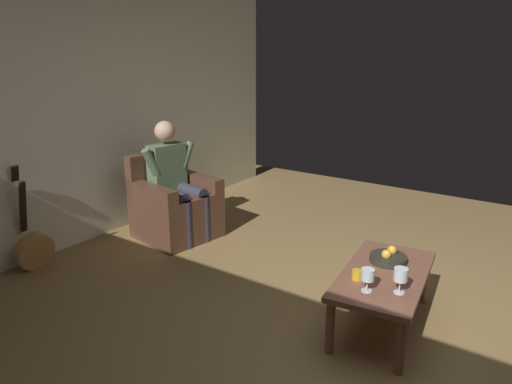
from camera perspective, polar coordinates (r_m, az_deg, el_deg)
ground_plane at (r=3.44m, az=14.37°, el=-17.00°), size 7.45×7.45×0.00m
wall_back at (r=4.89m, az=-21.51°, el=8.86°), size 6.20×0.06×2.60m
armchair at (r=4.95m, az=-10.00°, el=-1.85°), size 0.82×0.82×0.88m
person_seated at (r=4.83m, az=-9.99°, el=1.84°), size 0.65×0.64×1.22m
coffee_table at (r=3.42m, az=15.45°, el=-10.45°), size 1.10×0.66×0.42m
guitar at (r=4.64m, az=-25.71°, el=-6.09°), size 0.34×0.25×0.95m
wine_glass_near at (r=3.08m, az=13.58°, el=-10.00°), size 0.09×0.09×0.16m
wine_glass_far at (r=3.11m, az=17.37°, el=-9.83°), size 0.09×0.09×0.17m
fruit_bowl at (r=3.55m, az=15.98°, el=-7.77°), size 0.27×0.27×0.11m
candle_jar at (r=3.25m, az=12.37°, el=-9.92°), size 0.08×0.08×0.06m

